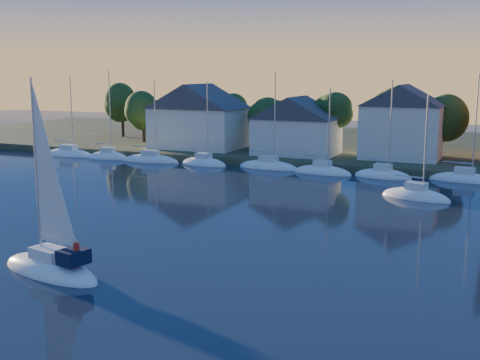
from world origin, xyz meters
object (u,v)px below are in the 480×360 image
Objects in this scene: clubhouse_east at (402,121)px; drifting_sailboat_right at (416,198)px; clubhouse_centre at (297,125)px; clubhouse_west at (198,115)px; hero_sailboat at (51,265)px.

drifting_sailboat_right is (4.98, -21.10, -5.90)m from clubhouse_east.
drifting_sailboat_right reaches higher than clubhouse_centre.
clubhouse_east is (30.00, 1.00, 0.07)m from clubhouse_west.
hero_sailboat is at bearing -103.22° from clubhouse_east.
clubhouse_east is 0.92× the size of drifting_sailboat_right.
clubhouse_west reaches higher than clubhouse_centre.
clubhouse_centre is 27.39m from drifting_sailboat_right.
clubhouse_centre is 0.87× the size of hero_sailboat.
drifting_sailboat_right is at bearing -45.18° from clubhouse_centre.
drifting_sailboat_right is (34.98, -20.10, -5.84)m from clubhouse_west.
drifting_sailboat_right is at bearing -106.36° from hero_sailboat.
drifting_sailboat_right is (17.56, 32.46, -0.47)m from hero_sailboat.
clubhouse_east is at bearing 118.72° from drifting_sailboat_right.
clubhouse_east is 22.46m from drifting_sailboat_right.
clubhouse_centre is 1.10× the size of clubhouse_east.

